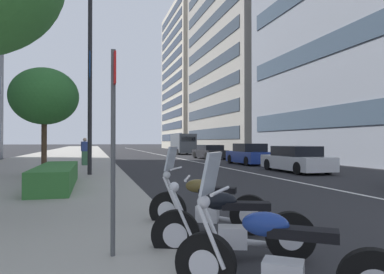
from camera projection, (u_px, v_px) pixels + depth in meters
name	position (u px, v px, depth m)	size (l,w,h in m)	color
sidewalk_right_plaza	(60.00, 159.00, 31.34)	(160.00, 8.45, 0.15)	#A39E93
lane_centre_stripe	(166.00, 156.00, 38.96)	(110.00, 0.16, 0.01)	silver
motorcycle_nearest_camera	(279.00, 260.00, 3.44)	(1.40, 1.86, 1.48)	black
motorcycle_mid_row	(231.00, 228.00, 4.79)	(0.92, 2.10, 1.11)	black
motorcycle_second_in_row	(205.00, 206.00, 6.29)	(1.20, 1.91, 1.50)	black
car_approaching_light	(296.00, 160.00, 18.58)	(4.53, 1.86, 1.34)	silver
car_far_down_avenue	(250.00, 155.00, 24.68)	(4.23, 1.95, 1.44)	navy
car_following_behind	(210.00, 152.00, 32.57)	(4.77, 2.10, 1.27)	black
delivery_van_ahead	(183.00, 143.00, 44.23)	(5.16, 2.18, 2.50)	#4C5156
parking_sign_by_curb	(113.00, 132.00, 4.51)	(0.32, 0.06, 2.60)	#47494C
street_lamp_with_banners	(96.00, 57.00, 15.61)	(1.26, 2.04, 8.64)	#232326
clipped_hedge_bed	(56.00, 176.00, 11.38)	(5.20, 1.10, 0.67)	#337033
street_tree_by_lamp_post	(44.00, 97.00, 15.00)	(2.80, 2.80, 4.52)	#473323
pedestrian_on_plaza	(85.00, 151.00, 21.64)	(0.36, 0.46, 1.66)	#3F724C
office_tower_far_left_down_avenue	(269.00, 42.00, 53.53)	(24.39, 18.85, 33.00)	gray
office_tower_mid_left	(219.00, 80.00, 79.05)	(21.71, 21.86, 30.41)	beige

